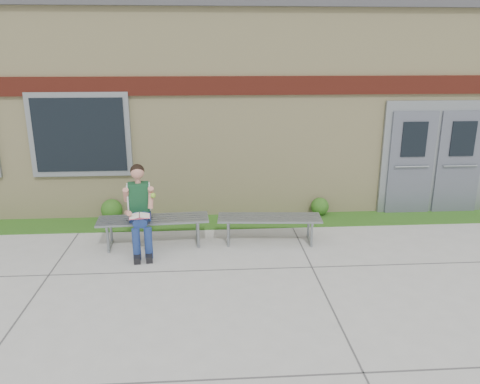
{
  "coord_description": "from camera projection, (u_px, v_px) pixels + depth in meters",
  "views": [
    {
      "loc": [
        -0.57,
        -6.03,
        3.22
      ],
      "look_at": [
        -0.04,
        1.7,
        0.89
      ],
      "focal_mm": 35.0,
      "sensor_mm": 36.0,
      "label": 1
    }
  ],
  "objects": [
    {
      "name": "grass_strip",
      "position": [
        239.0,
        221.0,
        9.2
      ],
      "size": [
        16.0,
        0.8,
        0.02
      ],
      "primitive_type": "cube",
      "color": "#184813",
      "rests_on": "ground"
    },
    {
      "name": "girl",
      "position": [
        140.0,
        208.0,
        7.68
      ],
      "size": [
        0.55,
        0.9,
        1.46
      ],
      "rotation": [
        0.0,
        0.0,
        0.13
      ],
      "color": "navy",
      "rests_on": "ground"
    },
    {
      "name": "shrub_east",
      "position": [
        320.0,
        206.0,
        9.49
      ],
      "size": [
        0.36,
        0.36,
        0.36
      ],
      "primitive_type": "sphere",
      "color": "#184813",
      "rests_on": "grass_strip"
    },
    {
      "name": "shrub_mid",
      "position": [
        112.0,
        210.0,
        9.22
      ],
      "size": [
        0.41,
        0.41,
        0.41
      ],
      "primitive_type": "sphere",
      "color": "#184813",
      "rests_on": "grass_strip"
    },
    {
      "name": "school_building",
      "position": [
        230.0,
        97.0,
        11.84
      ],
      "size": [
        16.2,
        6.22,
        4.2
      ],
      "color": "beige",
      "rests_on": "ground"
    },
    {
      "name": "bench_left",
      "position": [
        154.0,
        224.0,
        8.01
      ],
      "size": [
        1.9,
        0.65,
        0.49
      ],
      "rotation": [
        0.0,
        0.0,
        0.07
      ],
      "color": "gray",
      "rests_on": "ground"
    },
    {
      "name": "ground",
      "position": [
        251.0,
        285.0,
        6.72
      ],
      "size": [
        80.0,
        80.0,
        0.0
      ],
      "primitive_type": "plane",
      "color": "#9E9E99",
      "rests_on": "ground"
    },
    {
      "name": "bench_right",
      "position": [
        269.0,
        223.0,
        8.14
      ],
      "size": [
        1.82,
        0.62,
        0.46
      ],
      "rotation": [
        0.0,
        0.0,
        -0.07
      ],
      "color": "gray",
      "rests_on": "ground"
    }
  ]
}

